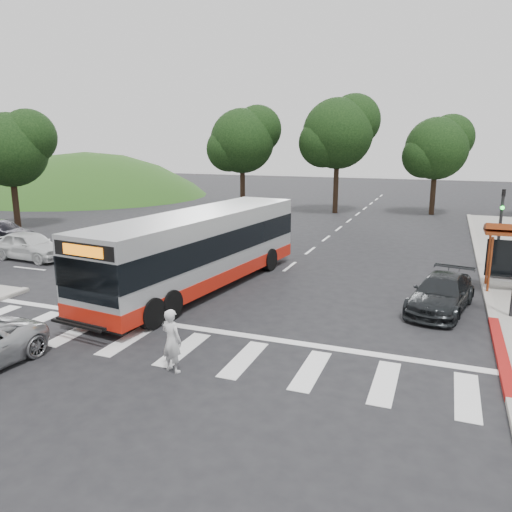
% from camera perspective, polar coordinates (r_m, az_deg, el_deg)
% --- Properties ---
extents(ground, '(140.00, 140.00, 0.00)m').
position_cam_1_polar(ground, '(19.80, -1.27, -5.20)').
color(ground, black).
rests_on(ground, ground).
extents(curb_east, '(0.30, 40.00, 0.15)m').
position_cam_1_polar(curb_east, '(26.20, 24.42, -1.67)').
color(curb_east, '#9E9991').
rests_on(curb_east, ground).
extents(curb_east_red, '(0.32, 6.00, 0.15)m').
position_cam_1_polar(curb_east_red, '(16.68, 26.20, -9.88)').
color(curb_east_red, maroon).
rests_on(curb_east_red, ground).
extents(hillside_nw, '(44.00, 44.00, 10.00)m').
position_cam_1_polar(hillside_nw, '(61.78, -18.63, 6.57)').
color(hillside_nw, '#294516').
rests_on(hillside_nw, ground).
extents(crosswalk_ladder, '(18.00, 2.60, 0.01)m').
position_cam_1_polar(crosswalk_ladder, '(15.58, -8.34, -10.49)').
color(crosswalk_ladder, silver).
rests_on(crosswalk_ladder, ground).
extents(traffic_signal_ne_short, '(0.18, 0.37, 4.00)m').
position_cam_1_polar(traffic_signal_ne_short, '(26.28, 26.16, 3.56)').
color(traffic_signal_ne_short, black).
rests_on(traffic_signal_ne_short, ground).
extents(tree_north_a, '(6.60, 6.15, 10.17)m').
position_cam_1_polar(tree_north_a, '(44.41, 9.45, 13.78)').
color(tree_north_a, black).
rests_on(tree_north_a, ground).
extents(tree_north_b, '(5.72, 5.33, 8.43)m').
position_cam_1_polar(tree_north_b, '(45.48, 20.03, 11.57)').
color(tree_north_b, black).
rests_on(tree_north_b, ground).
extents(tree_north_c, '(6.16, 5.74, 9.30)m').
position_cam_1_polar(tree_north_c, '(44.84, -1.45, 13.13)').
color(tree_north_c, black).
rests_on(tree_north_c, ground).
extents(tree_west_a, '(5.72, 5.33, 8.43)m').
position_cam_1_polar(tree_west_a, '(39.99, -26.19, 10.95)').
color(tree_west_a, black).
rests_on(tree_west_a, ground).
extents(transit_bus, '(4.29, 12.88, 3.26)m').
position_cam_1_polar(transit_bus, '(21.32, -6.43, 0.59)').
color(transit_bus, '#A7AAAC').
rests_on(transit_bus, ground).
extents(pedestrian, '(0.74, 0.58, 1.79)m').
position_cam_1_polar(pedestrian, '(13.92, -9.60, -9.51)').
color(pedestrian, silver).
rests_on(pedestrian, ground).
extents(dark_sedan, '(2.71, 4.80, 1.31)m').
position_cam_1_polar(dark_sedan, '(19.83, 20.42, -4.02)').
color(dark_sedan, black).
rests_on(dark_sedan, ground).
extents(west_car_white, '(4.56, 2.09, 1.52)m').
position_cam_1_polar(west_car_white, '(29.17, -24.43, 1.10)').
color(west_car_white, silver).
rests_on(west_car_white, ground).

